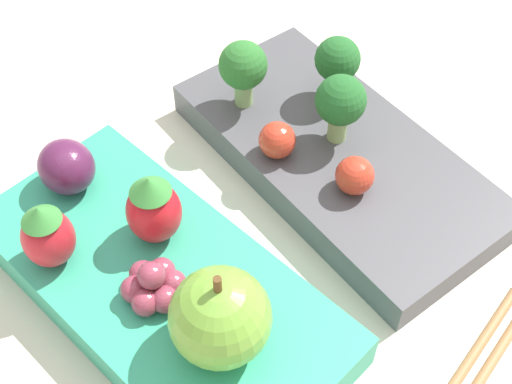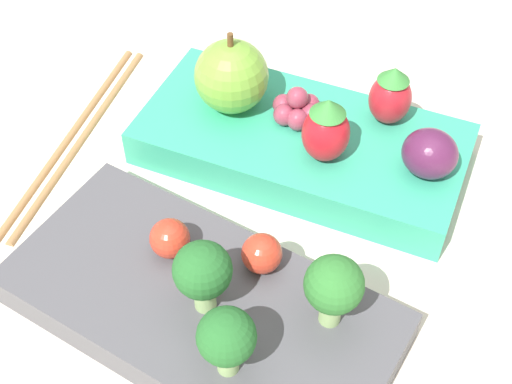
{
  "view_description": "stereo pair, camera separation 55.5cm",
  "coord_description": "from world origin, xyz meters",
  "px_view_note": "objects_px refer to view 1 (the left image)",
  "views": [
    {
      "loc": [
        0.22,
        -0.17,
        0.36
      ],
      "look_at": [
        0.01,
        0.0,
        0.04
      ],
      "focal_mm": 50.0,
      "sensor_mm": 36.0,
      "label": 1
    },
    {
      "loc": [
        -0.13,
        0.26,
        0.37
      ],
      "look_at": [
        0.01,
        0.0,
        0.04
      ],
      "focal_mm": 50.0,
      "sensor_mm": 36.0,
      "label": 2
    }
  ],
  "objects_px": {
    "broccoli_floret_0": "(337,100)",
    "plum": "(66,167)",
    "strawberry_1": "(153,208)",
    "apple": "(220,317)",
    "strawberry_0": "(47,235)",
    "broccoli_floret_1": "(243,67)",
    "cherry_tomato_0": "(277,140)",
    "cherry_tomato_1": "(355,176)",
    "bento_box_fruit": "(161,287)",
    "broccoli_floret_2": "(337,61)",
    "grape_cluster": "(153,285)",
    "bento_box_savoury": "(337,157)"
  },
  "relations": [
    {
      "from": "broccoli_floret_0",
      "to": "plum",
      "type": "bearing_deg",
      "value": -114.58
    },
    {
      "from": "plum",
      "to": "grape_cluster",
      "type": "height_order",
      "value": "plum"
    },
    {
      "from": "broccoli_floret_1",
      "to": "cherry_tomato_0",
      "type": "distance_m",
      "value": 0.06
    },
    {
      "from": "broccoli_floret_0",
      "to": "apple",
      "type": "relative_size",
      "value": 0.81
    },
    {
      "from": "broccoli_floret_2",
      "to": "strawberry_0",
      "type": "relative_size",
      "value": 1.04
    },
    {
      "from": "broccoli_floret_1",
      "to": "strawberry_0",
      "type": "distance_m",
      "value": 0.17
    },
    {
      "from": "apple",
      "to": "strawberry_0",
      "type": "height_order",
      "value": "apple"
    },
    {
      "from": "cherry_tomato_0",
      "to": "strawberry_1",
      "type": "xyz_separation_m",
      "value": [
        0.01,
        -0.1,
        0.02
      ]
    },
    {
      "from": "broccoli_floret_2",
      "to": "cherry_tomato_1",
      "type": "distance_m",
      "value": 0.09
    },
    {
      "from": "bento_box_savoury",
      "to": "broccoli_floret_0",
      "type": "xyz_separation_m",
      "value": [
        -0.01,
        0.0,
        0.04
      ]
    },
    {
      "from": "bento_box_fruit",
      "to": "apple",
      "type": "xyz_separation_m",
      "value": [
        0.06,
        0.0,
        0.04
      ]
    },
    {
      "from": "plum",
      "to": "bento_box_fruit",
      "type": "bearing_deg",
      "value": 1.87
    },
    {
      "from": "apple",
      "to": "strawberry_0",
      "type": "distance_m",
      "value": 0.11
    },
    {
      "from": "broccoli_floret_0",
      "to": "broccoli_floret_1",
      "type": "bearing_deg",
      "value": -157.84
    },
    {
      "from": "bento_box_fruit",
      "to": "cherry_tomato_0",
      "type": "xyz_separation_m",
      "value": [
        -0.03,
        0.11,
        0.02
      ]
    },
    {
      "from": "broccoli_floret_1",
      "to": "grape_cluster",
      "type": "bearing_deg",
      "value": -56.9
    },
    {
      "from": "broccoli_floret_0",
      "to": "cherry_tomato_1",
      "type": "height_order",
      "value": "broccoli_floret_0"
    },
    {
      "from": "strawberry_0",
      "to": "strawberry_1",
      "type": "xyz_separation_m",
      "value": [
        0.02,
        0.05,
        0.0
      ]
    },
    {
      "from": "broccoli_floret_0",
      "to": "strawberry_0",
      "type": "xyz_separation_m",
      "value": [
        -0.03,
        -0.19,
        -0.01
      ]
    },
    {
      "from": "strawberry_0",
      "to": "grape_cluster",
      "type": "distance_m",
      "value": 0.06
    },
    {
      "from": "broccoli_floret_0",
      "to": "strawberry_1",
      "type": "bearing_deg",
      "value": -92.63
    },
    {
      "from": "bento_box_savoury",
      "to": "broccoli_floret_2",
      "type": "relative_size",
      "value": 4.95
    },
    {
      "from": "apple",
      "to": "bento_box_fruit",
      "type": "bearing_deg",
      "value": -179.19
    },
    {
      "from": "bento_box_fruit",
      "to": "plum",
      "type": "xyz_separation_m",
      "value": [
        -0.09,
        -0.0,
        0.03
      ]
    },
    {
      "from": "broccoli_floret_1",
      "to": "strawberry_1",
      "type": "bearing_deg",
      "value": -63.35
    },
    {
      "from": "strawberry_1",
      "to": "plum",
      "type": "height_order",
      "value": "strawberry_1"
    },
    {
      "from": "bento_box_fruit",
      "to": "strawberry_0",
      "type": "distance_m",
      "value": 0.07
    },
    {
      "from": "broccoli_floret_0",
      "to": "apple",
      "type": "xyz_separation_m",
      "value": [
        0.07,
        -0.15,
        -0.0
      ]
    },
    {
      "from": "bento_box_savoury",
      "to": "strawberry_0",
      "type": "xyz_separation_m",
      "value": [
        -0.04,
        -0.19,
        0.04
      ]
    },
    {
      "from": "broccoli_floret_0",
      "to": "broccoli_floret_1",
      "type": "distance_m",
      "value": 0.07
    },
    {
      "from": "strawberry_0",
      "to": "cherry_tomato_0",
      "type": "bearing_deg",
      "value": 83.25
    },
    {
      "from": "broccoli_floret_2",
      "to": "bento_box_savoury",
      "type": "bearing_deg",
      "value": -40.07
    },
    {
      "from": "strawberry_0",
      "to": "grape_cluster",
      "type": "xyz_separation_m",
      "value": [
        0.06,
        0.03,
        -0.01
      ]
    },
    {
      "from": "cherry_tomato_0",
      "to": "apple",
      "type": "height_order",
      "value": "apple"
    },
    {
      "from": "cherry_tomato_1",
      "to": "strawberry_0",
      "type": "height_order",
      "value": "strawberry_0"
    },
    {
      "from": "bento_box_savoury",
      "to": "broccoli_floret_1",
      "type": "xyz_separation_m",
      "value": [
        -0.07,
        -0.02,
        0.04
      ]
    },
    {
      "from": "broccoli_floret_0",
      "to": "strawberry_0",
      "type": "height_order",
      "value": "same"
    },
    {
      "from": "bento_box_fruit",
      "to": "broccoli_floret_2",
      "type": "distance_m",
      "value": 0.19
    },
    {
      "from": "broccoli_floret_2",
      "to": "apple",
      "type": "height_order",
      "value": "apple"
    },
    {
      "from": "broccoli_floret_1",
      "to": "cherry_tomato_0",
      "type": "height_order",
      "value": "broccoli_floret_1"
    },
    {
      "from": "broccoli_floret_2",
      "to": "grape_cluster",
      "type": "distance_m",
      "value": 0.2
    },
    {
      "from": "bento_box_savoury",
      "to": "apple",
      "type": "distance_m",
      "value": 0.17
    },
    {
      "from": "cherry_tomato_0",
      "to": "broccoli_floret_0",
      "type": "bearing_deg",
      "value": 73.25
    },
    {
      "from": "strawberry_1",
      "to": "plum",
      "type": "distance_m",
      "value": 0.07
    },
    {
      "from": "cherry_tomato_0",
      "to": "strawberry_1",
      "type": "height_order",
      "value": "strawberry_1"
    },
    {
      "from": "plum",
      "to": "cherry_tomato_1",
      "type": "bearing_deg",
      "value": 49.78
    },
    {
      "from": "cherry_tomato_0",
      "to": "grape_cluster",
      "type": "bearing_deg",
      "value": -72.56
    },
    {
      "from": "plum",
      "to": "strawberry_1",
      "type": "bearing_deg",
      "value": 16.24
    },
    {
      "from": "plum",
      "to": "broccoli_floret_1",
      "type": "bearing_deg",
      "value": 86.05
    },
    {
      "from": "bento_box_fruit",
      "to": "cherry_tomato_0",
      "type": "relative_size",
      "value": 9.77
    }
  ]
}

